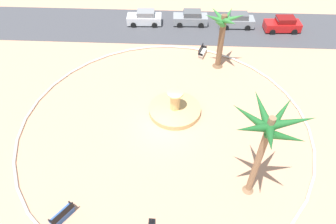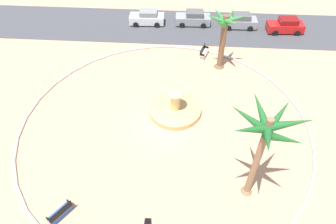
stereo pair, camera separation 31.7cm
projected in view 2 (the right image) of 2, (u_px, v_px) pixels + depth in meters
name	position (u px, v px, depth m)	size (l,w,h in m)	color
ground_plane	(165.00, 125.00, 24.35)	(80.00, 80.00, 0.00)	tan
plaza_curb	(165.00, 124.00, 24.28)	(23.02, 23.02, 0.20)	silver
street_asphalt	(175.00, 26.00, 35.66)	(48.00, 8.00, 0.03)	#424247
fountain	(175.00, 109.00, 25.18)	(4.32, 4.32, 2.19)	tan
palm_tree_near_fountain	(265.00, 135.00, 16.07)	(4.46, 4.50, 7.14)	#8E6B4C
palm_tree_by_curb	(224.00, 31.00, 27.22)	(3.61, 3.42, 5.68)	brown
bench_east	(61.00, 213.00, 18.55)	(1.33, 1.59, 1.00)	#335BA8
bench_west	(204.00, 53.00, 31.06)	(0.98, 1.68, 1.00)	beige
parked_car_leftmost	(147.00, 18.00, 35.58)	(4.06, 2.04, 1.67)	silver
parked_car_second	(193.00, 18.00, 35.48)	(4.04, 2.00, 1.67)	gray
parked_car_third	(239.00, 21.00, 35.00)	(4.03, 1.98, 1.67)	gray
parked_car_rightmost	(286.00, 26.00, 34.25)	(4.09, 2.09, 1.67)	red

